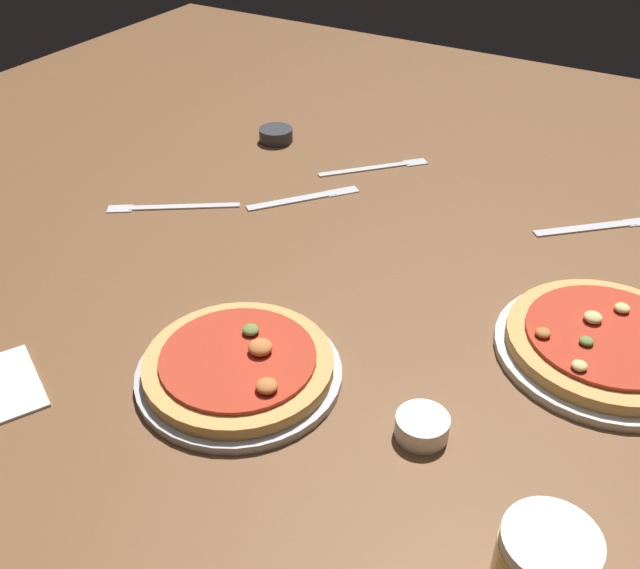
{
  "coord_description": "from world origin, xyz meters",
  "views": [
    {
      "loc": [
        0.44,
        -0.75,
        0.64
      ],
      "look_at": [
        0.0,
        0.0,
        0.02
      ],
      "focal_mm": 40.86,
      "sensor_mm": 36.0,
      "label": 1
    }
  ],
  "objects_px": {
    "knife_right": "(304,198)",
    "fork_left": "(170,206)",
    "ramekin_butter": "(276,135)",
    "fork_spare": "(376,167)",
    "pizza_plate_near": "(242,368)",
    "pizza_plate_far": "(606,344)",
    "ramekin_sauce": "(422,426)",
    "knife_spare": "(598,226)"
  },
  "relations": [
    {
      "from": "pizza_plate_near",
      "to": "fork_spare",
      "type": "relative_size",
      "value": 1.51
    },
    {
      "from": "pizza_plate_far",
      "to": "knife_right",
      "type": "xyz_separation_m",
      "value": [
        -0.57,
        0.16,
        -0.01
      ]
    },
    {
      "from": "knife_right",
      "to": "fork_spare",
      "type": "distance_m",
      "value": 0.19
    },
    {
      "from": "knife_right",
      "to": "fork_left",
      "type": "bearing_deg",
      "value": -141.98
    },
    {
      "from": "pizza_plate_far",
      "to": "ramekin_butter",
      "type": "bearing_deg",
      "value": 155.04
    },
    {
      "from": "ramekin_butter",
      "to": "fork_spare",
      "type": "bearing_deg",
      "value": -1.89
    },
    {
      "from": "ramekin_butter",
      "to": "knife_right",
      "type": "height_order",
      "value": "ramekin_butter"
    },
    {
      "from": "fork_left",
      "to": "knife_right",
      "type": "distance_m",
      "value": 0.24
    },
    {
      "from": "pizza_plate_near",
      "to": "ramekin_butter",
      "type": "distance_m",
      "value": 0.73
    },
    {
      "from": "ramekin_butter",
      "to": "knife_spare",
      "type": "height_order",
      "value": "ramekin_butter"
    },
    {
      "from": "ramekin_sauce",
      "to": "fork_spare",
      "type": "height_order",
      "value": "ramekin_sauce"
    },
    {
      "from": "pizza_plate_far",
      "to": "fork_left",
      "type": "distance_m",
      "value": 0.76
    },
    {
      "from": "ramekin_butter",
      "to": "fork_left",
      "type": "height_order",
      "value": "ramekin_butter"
    },
    {
      "from": "ramekin_sauce",
      "to": "knife_right",
      "type": "distance_m",
      "value": 0.59
    },
    {
      "from": "ramekin_butter",
      "to": "ramekin_sauce",
      "type": "bearing_deg",
      "value": -45.35
    },
    {
      "from": "ramekin_butter",
      "to": "fork_spare",
      "type": "distance_m",
      "value": 0.24
    },
    {
      "from": "pizza_plate_far",
      "to": "ramekin_sauce",
      "type": "bearing_deg",
      "value": -120.55
    },
    {
      "from": "fork_left",
      "to": "ramekin_butter",
      "type": "bearing_deg",
      "value": 88.73
    },
    {
      "from": "ramekin_sauce",
      "to": "knife_spare",
      "type": "xyz_separation_m",
      "value": [
        0.07,
        0.59,
        -0.01
      ]
    },
    {
      "from": "pizza_plate_near",
      "to": "knife_spare",
      "type": "bearing_deg",
      "value": 63.53
    },
    {
      "from": "pizza_plate_far",
      "to": "ramekin_butter",
      "type": "xyz_separation_m",
      "value": [
        -0.75,
        0.35,
        -0.0
      ]
    },
    {
      "from": "knife_right",
      "to": "fork_spare",
      "type": "relative_size",
      "value": 1.02
    },
    {
      "from": "ramekin_butter",
      "to": "knife_right",
      "type": "distance_m",
      "value": 0.26
    },
    {
      "from": "ramekin_sauce",
      "to": "fork_left",
      "type": "relative_size",
      "value": 0.31
    },
    {
      "from": "fork_left",
      "to": "knife_spare",
      "type": "bearing_deg",
      "value": 25.07
    },
    {
      "from": "pizza_plate_near",
      "to": "knife_right",
      "type": "distance_m",
      "value": 0.48
    },
    {
      "from": "fork_left",
      "to": "fork_spare",
      "type": "distance_m",
      "value": 0.41
    },
    {
      "from": "ramekin_sauce",
      "to": "fork_spare",
      "type": "distance_m",
      "value": 0.7
    },
    {
      "from": "fork_left",
      "to": "ramekin_sauce",
      "type": "bearing_deg",
      "value": -24.2
    },
    {
      "from": "ramekin_sauce",
      "to": "fork_spare",
      "type": "xyz_separation_m",
      "value": [
        -0.36,
        0.6,
        -0.01
      ]
    },
    {
      "from": "pizza_plate_near",
      "to": "knife_right",
      "type": "xyz_separation_m",
      "value": [
        -0.18,
        0.45,
        -0.01
      ]
    },
    {
      "from": "ramekin_butter",
      "to": "fork_left",
      "type": "relative_size",
      "value": 0.34
    },
    {
      "from": "knife_right",
      "to": "knife_spare",
      "type": "bearing_deg",
      "value": 19.05
    },
    {
      "from": "fork_spare",
      "to": "knife_spare",
      "type": "bearing_deg",
      "value": -1.36
    },
    {
      "from": "pizza_plate_far",
      "to": "fork_spare",
      "type": "height_order",
      "value": "pizza_plate_far"
    },
    {
      "from": "fork_left",
      "to": "knife_right",
      "type": "height_order",
      "value": "same"
    },
    {
      "from": "knife_right",
      "to": "fork_spare",
      "type": "height_order",
      "value": "same"
    },
    {
      "from": "pizza_plate_near",
      "to": "fork_spare",
      "type": "distance_m",
      "value": 0.64
    },
    {
      "from": "knife_spare",
      "to": "pizza_plate_far",
      "type": "bearing_deg",
      "value": -75.95
    },
    {
      "from": "pizza_plate_far",
      "to": "fork_left",
      "type": "height_order",
      "value": "pizza_plate_far"
    },
    {
      "from": "ramekin_butter",
      "to": "fork_left",
      "type": "bearing_deg",
      "value": -91.27
    },
    {
      "from": "pizza_plate_far",
      "to": "ramekin_butter",
      "type": "height_order",
      "value": "pizza_plate_far"
    }
  ]
}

